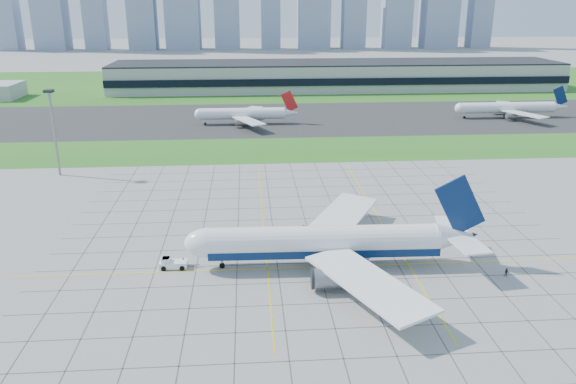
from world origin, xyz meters
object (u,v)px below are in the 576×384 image
(distant_jet_1, at_px, (244,114))
(crew_far, at_px, (507,272))
(airliner, at_px, (326,242))
(pushback_tug, at_px, (172,263))
(light_mast, at_px, (53,122))
(distant_jet_2, at_px, (508,108))
(crew_near, at_px, (184,262))

(distant_jet_1, bearing_deg, crew_far, -70.73)
(airliner, relative_size, pushback_tug, 7.56)
(airliner, height_order, pushback_tug, airliner)
(light_mast, distance_m, crew_far, 129.38)
(pushback_tug, distance_m, crew_far, 64.55)
(distant_jet_2, bearing_deg, distant_jet_1, -177.47)
(crew_near, relative_size, crew_far, 1.02)
(crew_near, distance_m, distant_jet_1, 134.35)
(pushback_tug, bearing_deg, crew_near, 19.84)
(airliner, height_order, distant_jet_2, airliner)
(light_mast, distance_m, airliner, 98.24)
(light_mast, height_order, distant_jet_1, light_mast)
(airliner, distance_m, pushback_tug, 30.49)
(light_mast, xyz_separation_m, crew_far, (105.32, -73.57, -15.34))
(light_mast, relative_size, airliner, 0.43)
(airliner, distance_m, crew_near, 28.45)
(airliner, xyz_separation_m, distant_jet_2, (101.55, 140.94, -0.58))
(pushback_tug, relative_size, distant_jet_1, 0.19)
(crew_near, bearing_deg, airliner, -79.12)
(airliner, distance_m, distant_jet_1, 136.69)
(light_mast, height_order, airliner, light_mast)
(distant_jet_2, bearing_deg, crew_near, -133.00)
(crew_near, bearing_deg, distant_jet_1, 9.77)
(crew_far, relative_size, distant_jet_2, 0.03)
(light_mast, bearing_deg, distant_jet_2, 23.29)
(crew_near, distance_m, crew_far, 62.54)
(crew_near, relative_size, distant_jet_2, 0.04)
(light_mast, height_order, crew_far, light_mast)
(pushback_tug, bearing_deg, crew_far, -6.07)
(light_mast, distance_m, pushback_tug, 78.67)
(pushback_tug, distance_m, distant_jet_1, 135.26)
(airliner, height_order, crew_near, airliner)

